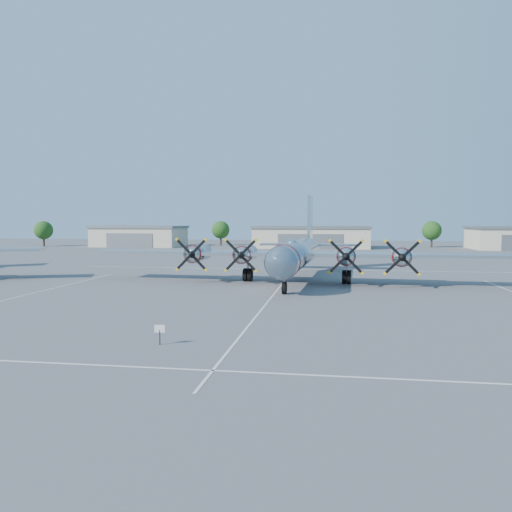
# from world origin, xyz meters

# --- Properties ---
(ground) EXTENTS (260.00, 260.00, 0.00)m
(ground) POSITION_xyz_m (0.00, 0.00, 0.00)
(ground) COLOR #535355
(ground) RESTS_ON ground
(parking_lines) EXTENTS (60.00, 50.08, 0.01)m
(parking_lines) POSITION_xyz_m (0.00, -1.75, 0.01)
(parking_lines) COLOR silver
(parking_lines) RESTS_ON ground
(hangar_west) EXTENTS (22.60, 14.60, 5.40)m
(hangar_west) POSITION_xyz_m (-45.00, 81.96, 2.71)
(hangar_west) COLOR beige
(hangar_west) RESTS_ON ground
(hangar_center) EXTENTS (28.60, 14.60, 5.40)m
(hangar_center) POSITION_xyz_m (0.00, 81.96, 2.71)
(hangar_center) COLOR beige
(hangar_center) RESTS_ON ground
(tree_far_west) EXTENTS (4.80, 4.80, 6.64)m
(tree_far_west) POSITION_xyz_m (-70.00, 78.00, 4.22)
(tree_far_west) COLOR #382619
(tree_far_west) RESTS_ON ground
(tree_west) EXTENTS (4.80, 4.80, 6.64)m
(tree_west) POSITION_xyz_m (-25.00, 90.00, 4.22)
(tree_west) COLOR #382619
(tree_west) RESTS_ON ground
(tree_east) EXTENTS (4.80, 4.80, 6.64)m
(tree_east) POSITION_xyz_m (30.00, 88.00, 4.22)
(tree_east) COLOR #382619
(tree_east) RESTS_ON ground
(main_bomber_b29) EXTENTS (47.12, 33.47, 10.08)m
(main_bomber_b29) POSITION_xyz_m (1.47, 12.40, 0.00)
(main_bomber_b29) COLOR silver
(main_bomber_b29) RESTS_ON ground
(info_placard) EXTENTS (0.57, 0.09, 1.08)m
(info_placard) POSITION_xyz_m (-3.91, -17.91, 0.76)
(info_placard) COLOR black
(info_placard) RESTS_ON ground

